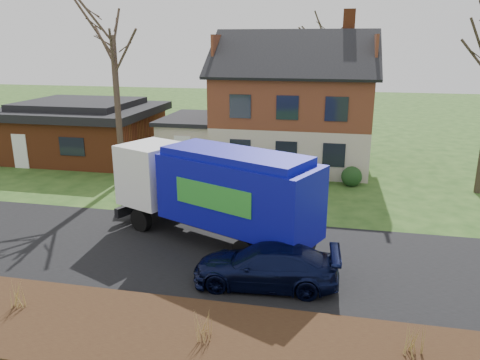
# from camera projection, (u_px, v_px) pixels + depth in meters

# --- Properties ---
(ground) EXTENTS (120.00, 120.00, 0.00)m
(ground) POSITION_uv_depth(u_px,v_px,m) (198.00, 253.00, 17.11)
(ground) COLOR #244517
(ground) RESTS_ON ground
(road) EXTENTS (80.00, 7.00, 0.02)m
(road) POSITION_uv_depth(u_px,v_px,m) (198.00, 253.00, 17.10)
(road) COLOR black
(road) RESTS_ON ground
(mulch_verge) EXTENTS (80.00, 3.50, 0.30)m
(mulch_verge) POSITION_uv_depth(u_px,v_px,m) (139.00, 334.00, 12.09)
(mulch_verge) COLOR black
(mulch_verge) RESTS_ON ground
(main_house) EXTENTS (12.95, 8.95, 9.26)m
(main_house) POSITION_uv_depth(u_px,v_px,m) (286.00, 99.00, 28.70)
(main_house) COLOR beige
(main_house) RESTS_ON ground
(ranch_house) EXTENTS (9.80, 8.20, 3.70)m
(ranch_house) POSITION_uv_depth(u_px,v_px,m) (82.00, 129.00, 31.17)
(ranch_house) COLOR brown
(ranch_house) RESTS_ON ground
(garbage_truck) EXTENTS (8.79, 5.59, 3.69)m
(garbage_truck) POSITION_uv_depth(u_px,v_px,m) (216.00, 189.00, 17.48)
(garbage_truck) COLOR black
(garbage_truck) RESTS_ON ground
(silver_sedan) EXTENTS (5.53, 3.43, 1.72)m
(silver_sedan) POSITION_uv_depth(u_px,v_px,m) (181.00, 185.00, 22.28)
(silver_sedan) COLOR #ABACB3
(silver_sedan) RESTS_ON ground
(navy_wagon) EXTENTS (4.67, 2.13, 1.33)m
(navy_wagon) POSITION_uv_depth(u_px,v_px,m) (266.00, 266.00, 14.68)
(navy_wagon) COLOR black
(navy_wagon) RESTS_ON ground
(tree_front_west) EXTENTS (3.62, 3.62, 10.76)m
(tree_front_west) POSITION_uv_depth(u_px,v_px,m) (111.00, 11.00, 23.24)
(tree_front_west) COLOR #453429
(tree_front_west) RESTS_ON ground
(tree_back) EXTENTS (3.34, 3.34, 10.59)m
(tree_back) POSITION_uv_depth(u_px,v_px,m) (328.00, 22.00, 35.78)
(tree_back) COLOR #392F22
(tree_back) RESTS_ON ground
(grass_clump_west) EXTENTS (0.31, 0.26, 0.83)m
(grass_clump_west) POSITION_uv_depth(u_px,v_px,m) (17.00, 293.00, 12.97)
(grass_clump_west) COLOR tan
(grass_clump_west) RESTS_ON mulch_verge
(grass_clump_mid) EXTENTS (0.31, 0.25, 0.86)m
(grass_clump_mid) POSITION_uv_depth(u_px,v_px,m) (203.00, 323.00, 11.59)
(grass_clump_mid) COLOR #AC864B
(grass_clump_mid) RESTS_ON mulch_verge
(grass_clump_east) EXTENTS (0.36, 0.30, 0.90)m
(grass_clump_east) POSITION_uv_depth(u_px,v_px,m) (412.00, 338.00, 10.96)
(grass_clump_east) COLOR #A08446
(grass_clump_east) RESTS_ON mulch_verge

